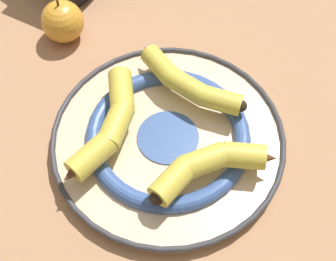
% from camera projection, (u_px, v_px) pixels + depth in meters
% --- Properties ---
extents(ground_plane, '(2.80, 2.80, 0.00)m').
position_uv_depth(ground_plane, '(176.00, 115.00, 0.73)').
color(ground_plane, '#A87A56').
extents(decorative_bowl, '(0.35, 0.35, 0.03)m').
position_uv_depth(decorative_bowl, '(168.00, 138.00, 0.70)').
color(decorative_bowl, beige).
rests_on(decorative_bowl, ground_plane).
extents(banana_a, '(0.08, 0.19, 0.04)m').
position_uv_depth(banana_a, '(209.00, 165.00, 0.63)').
color(banana_a, gold).
rests_on(banana_a, decorative_bowl).
extents(banana_b, '(0.14, 0.17, 0.04)m').
position_uv_depth(banana_b, '(108.00, 125.00, 0.66)').
color(banana_b, gold).
rests_on(banana_b, decorative_bowl).
extents(banana_c, '(0.18, 0.09, 0.03)m').
position_uv_depth(banana_c, '(187.00, 82.00, 0.71)').
color(banana_c, gold).
rests_on(banana_c, decorative_bowl).
extents(apple, '(0.07, 0.07, 0.08)m').
position_uv_depth(apple, '(63.00, 21.00, 0.79)').
color(apple, gold).
rests_on(apple, ground_plane).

